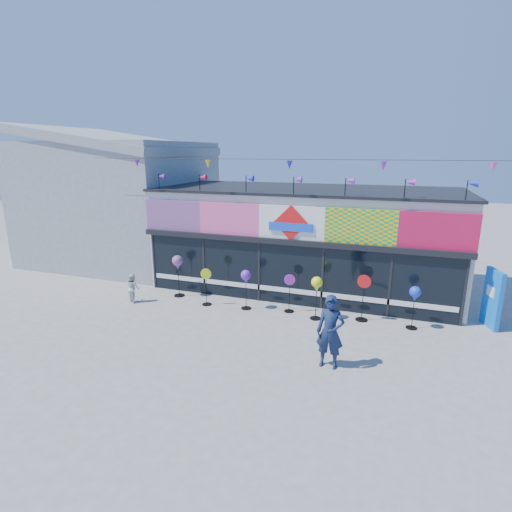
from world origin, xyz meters
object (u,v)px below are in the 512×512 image
at_px(blue_sign, 492,299).
at_px(child, 133,288).
at_px(spinner_3, 289,292).
at_px(spinner_6, 415,295).
at_px(spinner_5, 363,297).
at_px(spinner_2, 246,278).
at_px(spinner_1, 206,286).
at_px(spinner_0, 178,264).
at_px(spinner_4, 317,285).
at_px(adult_man, 330,332).

xyz_separation_m(blue_sign, child, (-12.34, -1.93, -0.42)).
height_order(spinner_3, spinner_6, spinner_6).
bearing_deg(spinner_5, blue_sign, 12.28).
xyz_separation_m(spinner_2, spinner_5, (4.07, 0.33, -0.32)).
relative_size(spinner_1, spinner_6, 0.98).
bearing_deg(spinner_3, spinner_6, -0.56).
relative_size(spinner_3, spinner_6, 0.97).
relative_size(spinner_0, spinner_4, 1.10).
relative_size(blue_sign, spinner_3, 1.39).
relative_size(spinner_2, child, 1.33).
bearing_deg(spinner_1, adult_man, -30.17).
bearing_deg(blue_sign, spinner_0, 168.03).
distance_m(spinner_2, adult_man, 4.64).
height_order(blue_sign, spinner_3, blue_sign).
relative_size(spinner_6, adult_man, 0.72).
xyz_separation_m(spinner_1, adult_man, (5.02, -2.92, 0.25)).
height_order(spinner_1, spinner_4, spinner_4).
distance_m(spinner_1, spinner_2, 1.59).
xyz_separation_m(spinner_0, spinner_3, (4.52, -0.12, -0.59)).
xyz_separation_m(spinner_1, child, (-2.78, -0.61, -0.19)).
bearing_deg(blue_sign, spinner_5, 176.02).
xyz_separation_m(spinner_0, spinner_4, (5.54, -0.44, -0.12)).
xyz_separation_m(blue_sign, spinner_3, (-6.49, -0.95, -0.23)).
bearing_deg(adult_man, spinner_6, 58.94).
relative_size(spinner_3, spinner_5, 0.86).
xyz_separation_m(spinner_0, adult_man, (6.48, -3.41, -0.33)).
bearing_deg(blue_sign, spinner_4, 176.74).
bearing_deg(spinner_5, spinner_2, -175.30).
xyz_separation_m(spinner_1, spinner_2, (1.52, 0.12, 0.43)).
height_order(spinner_0, spinner_1, spinner_0).
relative_size(blue_sign, spinner_0, 1.16).
relative_size(spinner_1, adult_man, 0.70).
distance_m(spinner_3, spinner_6, 4.13).
distance_m(spinner_1, spinner_3, 3.09).
bearing_deg(spinner_6, spinner_1, -177.34).
bearing_deg(spinner_3, spinner_1, -173.06).
distance_m(spinner_3, spinner_5, 2.52).
xyz_separation_m(spinner_4, adult_man, (0.94, -2.98, -0.21)).
xyz_separation_m(blue_sign, spinner_4, (-5.47, -1.26, 0.24)).
distance_m(spinner_1, child, 2.86).
height_order(spinner_1, spinner_6, spinner_6).
bearing_deg(child, spinner_2, -142.92).
bearing_deg(spinner_3, blue_sign, 8.30).
relative_size(spinner_1, spinner_5, 0.87).
relative_size(spinner_3, spinner_4, 0.92).
relative_size(spinner_4, child, 1.37).
distance_m(spinner_4, spinner_6, 3.10).
xyz_separation_m(spinner_0, spinner_1, (1.45, -0.49, -0.59)).
bearing_deg(child, spinner_5, -145.34).
distance_m(spinner_2, spinner_4, 2.57).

